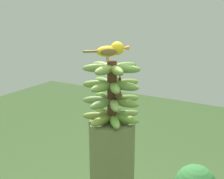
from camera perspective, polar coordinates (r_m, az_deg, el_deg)
The scene contains 2 objects.
banana_bunch at distance 1.27m, azimuth 0.04°, elevation -0.58°, with size 0.27×0.27×0.28m.
perched_bird at distance 1.23m, azimuth -0.05°, elevation 7.98°, with size 0.16×0.16×0.08m.
Camera 1 is at (1.06, 0.61, 1.61)m, focal length 45.37 mm.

